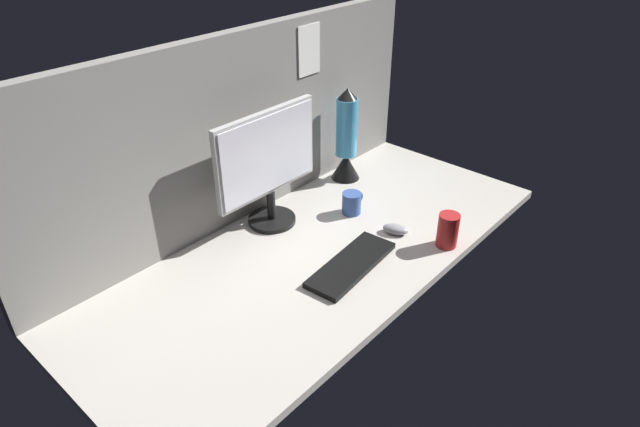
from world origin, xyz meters
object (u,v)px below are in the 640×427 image
Objects in this scene: monitor at (268,163)px; mouse at (396,229)px; mug_ceramic_blue at (352,203)px; lava_lamp at (346,142)px; mug_red_plastic at (448,230)px; keyboard at (351,265)px.

monitor is 4.78× the size of mouse.
mouse is (24.74, -40.41, -22.90)cm from monitor.
mug_ceramic_blue is (0.69, 21.29, 2.60)cm from mouse.
lava_lamp is (20.95, 20.34, 12.62)cm from mug_ceramic_blue.
monitor is 3.62× the size of mug_red_plastic.
mug_ceramic_blue reaches higher than mouse.
keyboard is at bearing -93.00° from monitor.
keyboard is 35.42cm from mug_ceramic_blue.
mouse is 21.46cm from mug_ceramic_blue.
monitor reaches higher than mug_ceramic_blue.
monitor is at bearing -178.49° from lava_lamp.
monitor is at bearing 81.64° from keyboard.
mug_ceramic_blue is 39.55cm from mug_red_plastic.
monitor reaches higher than keyboard.
lava_lamp reaches higher than mug_ceramic_blue.
lava_lamp reaches higher than keyboard.
mug_ceramic_blue is at bearing 33.19° from keyboard.
mug_ceramic_blue is (27.58, 21.98, 3.30)cm from keyboard.
monitor is 37.74cm from mug_ceramic_blue.
lava_lamp is (48.53, 42.32, 15.92)cm from keyboard.
mug_red_plastic is (30.24, -58.32, -18.28)cm from monitor.
keyboard is 37.07cm from mug_red_plastic.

